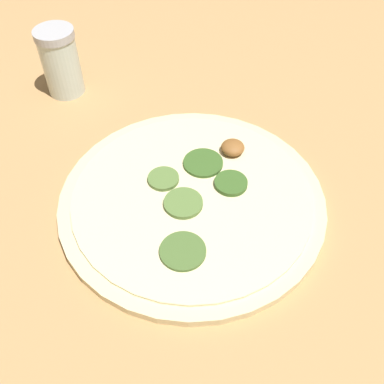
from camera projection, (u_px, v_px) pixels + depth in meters
name	position (u px, v px, depth m)	size (l,w,h in m)	color
ground_plane	(192.00, 203.00, 0.57)	(3.00, 3.00, 0.00)	tan
pizza	(192.00, 199.00, 0.57)	(0.34, 0.34, 0.03)	beige
spice_jar	(61.00, 62.00, 0.69)	(0.06, 0.06, 0.11)	silver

